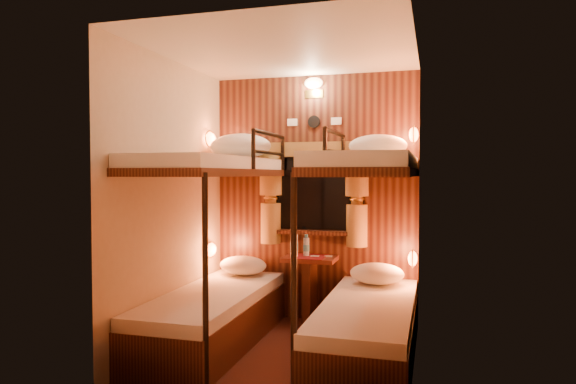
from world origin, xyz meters
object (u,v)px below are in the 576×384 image
(bunk_left, at_px, (213,279))
(bunk_right, at_px, (368,288))
(bottle_left, at_px, (294,245))
(table, at_px, (310,281))
(bottle_right, at_px, (306,247))

(bunk_left, relative_size, bunk_right, 1.00)
(bottle_left, bearing_deg, table, 15.79)
(bunk_left, height_order, bunk_right, same)
(bunk_left, relative_size, table, 2.90)
(bunk_right, xyz_separation_m, bottle_right, (-0.69, 0.81, 0.18))
(bunk_left, bearing_deg, bunk_right, 0.00)
(bunk_left, xyz_separation_m, bottle_right, (0.61, 0.81, 0.18))
(bunk_left, xyz_separation_m, bunk_right, (1.30, 0.00, 0.00))
(table, height_order, bottle_right, bottle_right)
(bottle_left, height_order, bottle_right, bottle_left)
(bottle_left, xyz_separation_m, bottle_right, (0.10, 0.07, -0.02))
(bunk_left, distance_m, bottle_left, 0.92)
(table, bearing_deg, bunk_left, -129.67)
(table, xyz_separation_m, bottle_right, (-0.04, 0.03, 0.33))
(bunk_right, distance_m, bottle_right, 1.08)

